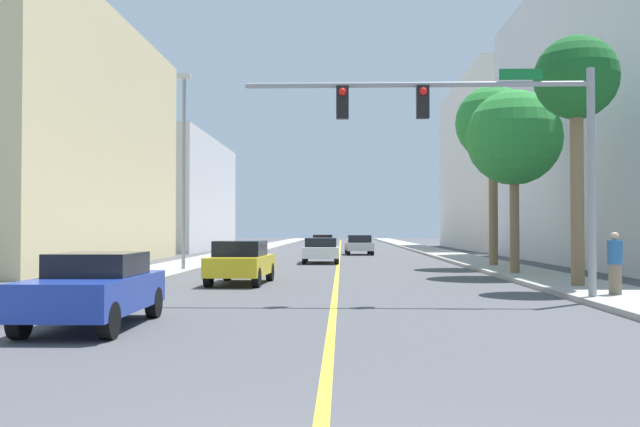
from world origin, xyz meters
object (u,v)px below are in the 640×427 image
(car_white, at_px, (321,250))
(street_lamp, at_px, (184,161))
(car_red, at_px, (323,243))
(car_blue, at_px, (95,288))
(car_yellow, at_px, (241,262))
(car_silver, at_px, (359,245))
(palm_near, at_px, (576,83))
(traffic_signal_mast, at_px, (482,129))
(palm_mid, at_px, (514,138))
(palm_far, at_px, (493,125))
(pedestrian, at_px, (615,263))

(car_white, bearing_deg, street_lamp, -125.54)
(car_red, xyz_separation_m, car_blue, (-3.14, -44.23, 0.01))
(car_yellow, distance_m, car_silver, 27.53)
(street_lamp, relative_size, car_red, 2.11)
(palm_near, relative_size, car_blue, 1.90)
(palm_near, bearing_deg, traffic_signal_mast, -135.58)
(car_silver, xyz_separation_m, car_red, (-2.79, 6.73, -0.01))
(car_yellow, bearing_deg, car_blue, -94.27)
(car_yellow, xyz_separation_m, car_red, (1.88, 33.87, -0.03))
(street_lamp, distance_m, car_white, 10.87)
(traffic_signal_mast, bearing_deg, car_silver, 94.08)
(car_silver, distance_m, car_red, 7.28)
(palm_near, bearing_deg, car_red, 103.58)
(street_lamp, xyz_separation_m, car_yellow, (3.41, -6.33, -4.04))
(palm_mid, bearing_deg, car_white, 126.53)
(palm_far, bearing_deg, car_blue, -120.33)
(palm_near, distance_m, pedestrian, 6.09)
(car_silver, height_order, car_red, car_silver)
(street_lamp, height_order, palm_near, street_lamp)
(palm_near, relative_size, pedestrian, 4.66)
(street_lamp, relative_size, car_blue, 2.10)
(car_white, xyz_separation_m, car_red, (-0.39, 19.21, -0.01))
(car_silver, distance_m, pedestrian, 32.71)
(car_yellow, height_order, car_red, car_yellow)
(palm_near, relative_size, palm_mid, 1.06)
(car_silver, bearing_deg, traffic_signal_mast, -88.56)
(car_white, distance_m, car_silver, 12.71)
(palm_far, relative_size, car_blue, 2.14)
(traffic_signal_mast, xyz_separation_m, pedestrian, (3.55, 0.57, -3.47))
(traffic_signal_mast, xyz_separation_m, car_silver, (-2.34, 32.75, -3.70))
(traffic_signal_mast, xyz_separation_m, car_white, (-4.74, 20.27, -3.70))
(palm_far, height_order, car_yellow, palm_far)
(street_lamp, bearing_deg, palm_far, 14.80)
(palm_near, height_order, car_blue, palm_near)
(palm_mid, height_order, car_red, palm_mid)
(traffic_signal_mast, height_order, pedestrian, traffic_signal_mast)
(car_white, height_order, car_yellow, car_yellow)
(palm_mid, bearing_deg, traffic_signal_mast, -108.35)
(street_lamp, height_order, palm_far, palm_far)
(palm_near, distance_m, car_silver, 30.36)
(car_silver, xyz_separation_m, car_blue, (-5.93, -37.50, 0.00))
(street_lamp, xyz_separation_m, car_red, (5.29, 27.54, -4.07))
(palm_far, xyz_separation_m, car_white, (-8.42, 4.60, -6.14))
(car_yellow, bearing_deg, street_lamp, 121.04)
(car_blue, relative_size, pedestrian, 2.46)
(street_lamp, relative_size, pedestrian, 5.17)
(car_silver, relative_size, car_red, 0.98)
(car_yellow, height_order, car_blue, car_yellow)
(street_lamp, height_order, car_white, street_lamp)
(street_lamp, relative_size, car_silver, 2.15)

